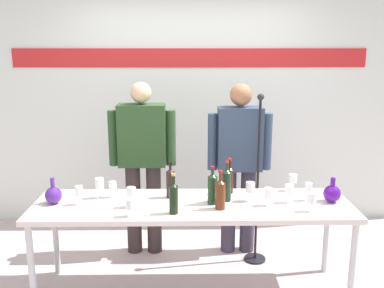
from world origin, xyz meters
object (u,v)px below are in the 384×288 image
wine_glass_left_3 (79,191)px  presenter_left (143,157)px  display_table (192,210)px  presenter_right (239,159)px  wine_glass_right_5 (268,194)px  wine_bottle_4 (229,179)px  wine_glass_left_2 (99,184)px  wine_glass_right_4 (308,188)px  wine_glass_right_0 (250,187)px  wine_glass_right_1 (289,191)px  wine_bottle_3 (174,197)px  decanter_blue_right (332,193)px  wine_glass_right_3 (293,179)px  wine_glass_left_4 (113,186)px  microphone_stand (257,207)px  wine_glass_left_1 (131,193)px  wine_bottle_5 (212,188)px  wine_bottle_2 (220,193)px  wine_bottle_0 (170,182)px  wine_glass_left_0 (130,204)px  wine_bottle_1 (227,184)px  wine_glass_right_2 (312,199)px  decanter_blue_left (53,195)px

wine_glass_left_3 → presenter_left: bearing=60.0°
display_table → presenter_right: bearing=57.4°
display_table → wine_glass_right_5: (0.58, -0.06, 0.16)m
wine_bottle_4 → wine_glass_left_2: wine_bottle_4 is taller
wine_glass_right_4 → wine_glass_right_0: bearing=-178.9°
wine_glass_right_0 → wine_glass_right_1: bearing=-7.9°
wine_bottle_3 → wine_bottle_4: (0.45, 0.44, -0.00)m
wine_glass_right_5 → decanter_blue_right: bearing=7.9°
wine_glass_left_3 → wine_glass_right_4: (1.80, 0.07, -0.01)m
wine_glass_right_3 → wine_glass_left_3: bearing=-170.0°
wine_bottle_4 → wine_glass_right_4: 0.64m
presenter_left → wine_glass_right_1: presenter_left is taller
wine_glass_left_4 → wine_glass_right_1: 1.41m
wine_glass_left_2 → presenter_right: bearing=25.9°
wine_glass_right_0 → microphone_stand: bearing=73.5°
wine_glass_right_4 → wine_glass_left_3: bearing=-177.9°
wine_glass_left_1 → wine_bottle_5: bearing=5.8°
wine_bottle_4 → wine_bottle_2: bearing=-106.2°
wine_bottle_0 → wine_glass_left_2: 0.57m
display_table → wine_bottle_2: size_ratio=8.19×
wine_glass_left_0 → microphone_stand: (1.05, 0.77, -0.33)m
decanter_blue_right → wine_bottle_4: 0.82m
display_table → presenter_left: (-0.45, 0.71, 0.24)m
wine_bottle_1 → microphone_stand: 0.68m
wine_glass_right_0 → wine_bottle_0: bearing=171.3°
wine_bottle_2 → wine_glass_right_0: wine_bottle_2 is taller
wine_bottle_3 → wine_glass_right_2: bearing=1.3°
display_table → presenter_left: presenter_left is taller
wine_glass_left_0 → wine_glass_right_5: size_ratio=0.95×
display_table → wine_glass_right_3: size_ratio=17.30×
wine_bottle_0 → microphone_stand: size_ratio=0.19×
wine_bottle_0 → wine_glass_left_1: size_ratio=1.85×
wine_bottle_2 → decanter_blue_right: bearing=8.5°
presenter_left → wine_glass_right_0: size_ratio=10.49×
decanter_blue_left → wine_glass_left_0: 0.69m
display_table → wine_glass_left_3: size_ratio=16.32×
wine_bottle_4 → wine_glass_right_4: bearing=-17.4°
wine_glass_right_2 → wine_bottle_1: bearing=159.1°
wine_glass_left_2 → wine_bottle_3: bearing=-28.8°
presenter_left → wine_glass_left_2: presenter_left is taller
display_table → wine_glass_right_1: bearing=-0.3°
presenter_left → wine_bottle_5: (0.61, -0.73, -0.05)m
decanter_blue_right → wine_glass_right_4: 0.19m
wine_bottle_2 → wine_bottle_5: same height
wine_bottle_1 → wine_glass_right_5: bearing=-19.7°
wine_bottle_4 → wine_bottle_5: bearing=-121.8°
wine_bottle_3 → wine_glass_right_0: (0.60, 0.24, -0.01)m
wine_glass_right_1 → wine_glass_right_2: 0.22m
wine_glass_right_4 → wine_bottle_1: bearing=179.7°
wine_bottle_5 → wine_glass_right_2: wine_bottle_5 is taller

